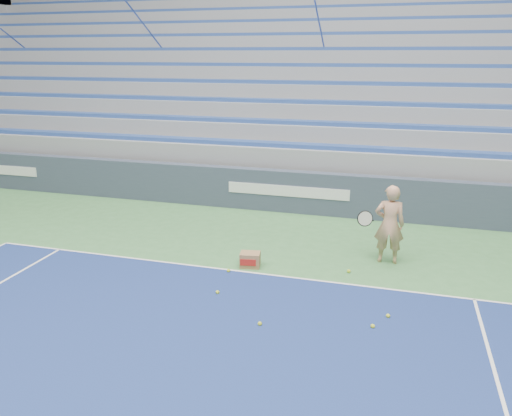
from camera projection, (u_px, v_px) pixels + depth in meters
The scene contains 10 objects.
sponsor_barrier at pixel (289, 191), 13.06m from camera, with size 30.00×0.32×1.10m.
bleachers at pixel (324, 102), 17.78m from camera, with size 31.00×9.15×7.30m.
tennis_player at pixel (389, 224), 9.79m from camera, with size 0.91×0.83×1.60m.
ball_box at pixel (250, 260), 9.77m from camera, with size 0.43×0.35×0.29m.
tennis_ball_0 at pixel (349, 271), 9.52m from camera, with size 0.07×0.07×0.07m, color #C9D52B.
tennis_ball_1 at pixel (373, 326), 7.60m from camera, with size 0.07×0.07×0.07m, color #C9D52B.
tennis_ball_2 at pixel (388, 316), 7.90m from camera, with size 0.07×0.07×0.07m, color #C9D52B.
tennis_ball_3 at pixel (229, 271), 9.54m from camera, with size 0.07×0.07×0.07m, color #C9D52B.
tennis_ball_4 at pixel (260, 324), 7.67m from camera, with size 0.07×0.07×0.07m, color #C9D52B.
tennis_ball_5 at pixel (218, 292), 8.68m from camera, with size 0.07×0.07×0.07m, color #C9D52B.
Camera 1 is at (2.64, 3.53, 4.02)m, focal length 35.00 mm.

